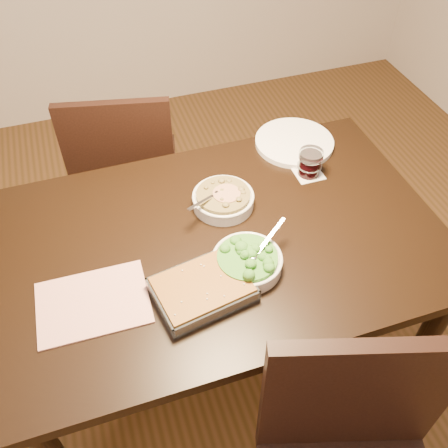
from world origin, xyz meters
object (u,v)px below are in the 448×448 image
baking_dish (202,289)px  chair_far (126,168)px  broccoli_bowl (247,261)px  dinner_plate (294,142)px  table (220,257)px  wine_tumbler (310,162)px  stew_bowl (223,199)px

baking_dish → chair_far: chair_far is taller
broccoli_bowl → dinner_plate: 0.63m
chair_far → table: bearing=117.5°
table → broccoli_bowl: 0.19m
baking_dish → chair_far: (-0.08, 0.91, -0.26)m
dinner_plate → chair_far: bearing=149.5°
table → dinner_plate: dinner_plate is taller
table → wine_tumbler: size_ratio=14.82×
stew_bowl → wine_tumbler: bearing=9.4°
dinner_plate → chair_far: size_ratio=0.32×
table → stew_bowl: 0.19m
wine_tumbler → chair_far: 0.84m
stew_bowl → dinner_plate: 0.42m
table → baking_dish: baking_dish is taller
stew_bowl → chair_far: bearing=113.1°
stew_bowl → dinner_plate: (0.36, 0.23, -0.02)m
broccoli_bowl → dinner_plate: size_ratio=0.74×
wine_tumbler → stew_bowl: bearing=-170.6°
broccoli_bowl → chair_far: 0.93m
broccoli_bowl → wine_tumbler: size_ratio=2.31×
broccoli_bowl → chair_far: (-0.23, 0.86, -0.27)m
stew_bowl → chair_far: 0.69m
stew_bowl → wine_tumbler: size_ratio=2.19×
dinner_plate → chair_far: (-0.61, 0.36, -0.25)m
wine_tumbler → table: bearing=-154.3°
dinner_plate → table: bearing=-138.9°
table → wine_tumbler: wine_tumbler is taller
wine_tumbler → chair_far: bearing=137.9°
table → broccoli_bowl: (0.04, -0.14, 0.12)m
table → broccoli_bowl: bearing=-74.8°
broccoli_bowl → dinner_plate: (0.38, 0.50, -0.02)m
broccoli_bowl → wine_tumbler: bearing=42.9°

